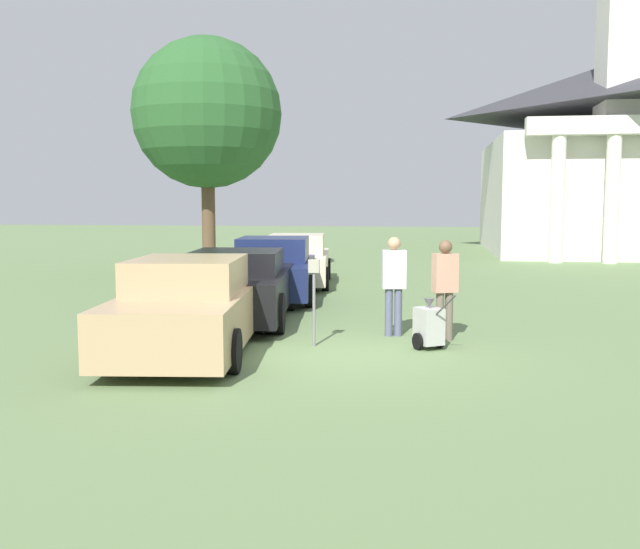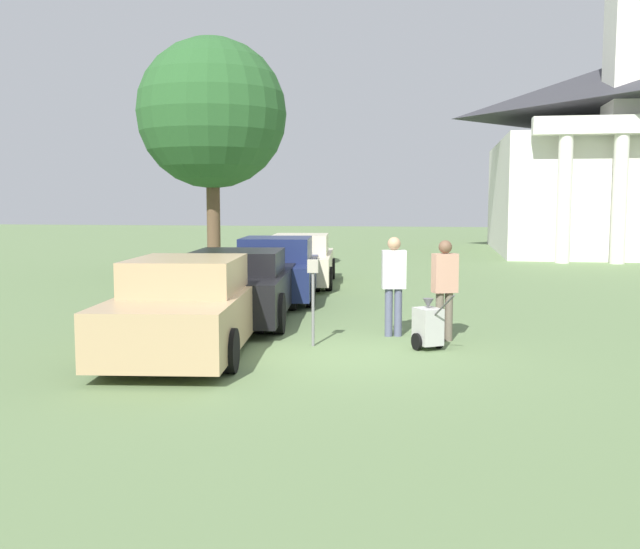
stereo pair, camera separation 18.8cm
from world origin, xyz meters
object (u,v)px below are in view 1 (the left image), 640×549
person_worker (394,280)px  equipment_cart (429,326)px  person_supervisor (445,283)px  parked_car_black (238,287)px  parked_car_navy (274,270)px  parked_car_cream (297,262)px  parking_meter (314,286)px  church (604,143)px  parked_car_tan (190,308)px

person_worker → equipment_cart: size_ratio=1.80×
person_supervisor → equipment_cart: bearing=47.4°
parked_car_black → parked_car_navy: (0.00, 3.41, 0.02)m
parked_car_cream → person_worker: 8.35m
parked_car_navy → person_supervisor: bearing=-57.0°
parked_car_black → person_supervisor: size_ratio=2.73×
parking_meter → person_supervisor: bearing=20.5°
parking_meter → church: church is taller
parked_car_black → parked_car_cream: (0.00, 6.54, -0.02)m
person_supervisor → church: bearing=-131.8°
parked_car_black → equipment_cart: (3.83, -2.22, -0.31)m
parking_meter → church: (10.01, 24.13, 4.20)m
parked_car_black → person_worker: 3.42m
parking_meter → person_supervisor: person_supervisor is taller
person_supervisor → equipment_cart: (-0.27, -0.76, -0.62)m
parking_meter → equipment_cart: size_ratio=1.47×
parked_car_black → equipment_cart: 4.44m
church → person_supervisor: bearing=-108.6°
parking_meter → equipment_cart: (1.91, 0.06, -0.62)m
parked_car_tan → church: size_ratio=0.22×
parked_car_tan → parking_meter: parked_car_tan is taller
church → parked_car_navy: bearing=-122.9°
parked_car_cream → equipment_cart: (3.83, -8.76, -0.29)m
person_supervisor → parked_car_cream: bearing=-86.1°
parked_car_cream → person_supervisor: size_ratio=2.80×
parking_meter → person_worker: size_ratio=0.81×
parked_car_tan → parked_car_cream: parked_car_tan is taller
parked_car_tan → equipment_cart: bearing=3.9°
parked_car_black → person_supervisor: bearing=-26.7°
parked_car_black → parked_car_navy: size_ratio=0.98×
church → parked_car_cream: bearing=-127.9°
person_supervisor → church: church is taller
parked_car_black → person_supervisor: (4.10, -1.46, 0.31)m
parked_car_black → church: size_ratio=0.21×
parked_car_cream → parked_car_black: bearing=-97.0°
parked_car_cream → person_worker: size_ratio=2.75×
parked_car_cream → parked_car_navy: bearing=-97.0°
parked_car_cream → church: bearing=45.1°
person_worker → person_supervisor: bearing=150.4°
parking_meter → person_supervisor: 2.32m
parked_car_navy → person_supervisor: size_ratio=2.80×
person_worker → equipment_cart: bearing=109.9°
parked_car_black → parking_meter: 3.00m
parked_car_navy → parked_car_tan: bearing=-97.0°
parked_car_cream → person_supervisor: bearing=-69.9°
parked_car_navy → equipment_cart: 6.82m
person_supervisor → equipment_cart: 1.01m
parked_car_navy → parking_meter: bearing=-78.3°
equipment_cart → parked_car_black: bearing=118.1°
parking_meter → person_worker: (1.28, 1.11, 0.02)m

